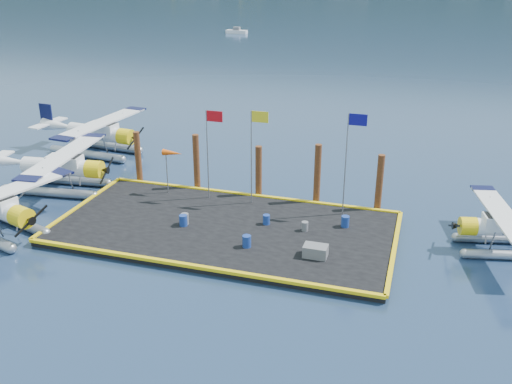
{
  "coord_description": "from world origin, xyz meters",
  "views": [
    {
      "loc": [
        10.87,
        -28.94,
        15.44
      ],
      "look_at": [
        1.36,
        2.0,
        1.99
      ],
      "focal_mm": 40.0,
      "sensor_mm": 36.0,
      "label": 1
    }
  ],
  "objects_px": {
    "piling_0": "(138,159)",
    "piling_3": "(317,176)",
    "piling_1": "(197,164)",
    "windsock": "(172,154)",
    "drum_1": "(247,241)",
    "flagpole_red": "(210,141)",
    "seaplane_d": "(507,230)",
    "drum_5": "(266,219)",
    "piling_2": "(259,173)",
    "drum_4": "(345,221)",
    "crate": "(315,251)",
    "flagpole_yellow": "(254,143)",
    "drum_2": "(305,226)",
    "flagpole_blue": "(350,150)",
    "drum_0": "(185,219)",
    "seaplane_b": "(60,170)",
    "piling_4": "(379,185)",
    "seaplane_c": "(99,135)",
    "drum_3": "(183,220)"
  },
  "relations": [
    {
      "from": "drum_2",
      "to": "crate",
      "type": "relative_size",
      "value": 0.43
    },
    {
      "from": "drum_4",
      "to": "flagpole_blue",
      "type": "xyz_separation_m",
      "value": [
        -0.24,
        1.76,
        3.94
      ]
    },
    {
      "from": "flagpole_red",
      "to": "seaplane_d",
      "type": "bearing_deg",
      "value": -4.5
    },
    {
      "from": "flagpole_blue",
      "to": "drum_0",
      "type": "bearing_deg",
      "value": -155.02
    },
    {
      "from": "drum_0",
      "to": "windsock",
      "type": "xyz_separation_m",
      "value": [
        -2.63,
        4.24,
        2.49
      ]
    },
    {
      "from": "seaplane_d",
      "to": "drum_5",
      "type": "bearing_deg",
      "value": 83.13
    },
    {
      "from": "drum_2",
      "to": "drum_5",
      "type": "relative_size",
      "value": 0.94
    },
    {
      "from": "flagpole_yellow",
      "to": "windsock",
      "type": "xyz_separation_m",
      "value": [
        -5.73,
        0.0,
        -1.28
      ]
    },
    {
      "from": "piling_1",
      "to": "piling_4",
      "type": "distance_m",
      "value": 12.5
    },
    {
      "from": "drum_1",
      "to": "flagpole_red",
      "type": "height_order",
      "value": "flagpole_red"
    },
    {
      "from": "piling_0",
      "to": "piling_3",
      "type": "xyz_separation_m",
      "value": [
        13.0,
        0.0,
        0.15
      ]
    },
    {
      "from": "flagpole_yellow",
      "to": "piling_4",
      "type": "xyz_separation_m",
      "value": [
        7.8,
        1.6,
        -2.51
      ]
    },
    {
      "from": "drum_5",
      "to": "flagpole_yellow",
      "type": "xyz_separation_m",
      "value": [
        -1.62,
        2.8,
        3.81
      ]
    },
    {
      "from": "drum_3",
      "to": "crate",
      "type": "distance_m",
      "value": 8.47
    },
    {
      "from": "crate",
      "to": "flagpole_blue",
      "type": "xyz_separation_m",
      "value": [
        0.73,
        5.88,
        3.96
      ]
    },
    {
      "from": "drum_0",
      "to": "drum_2",
      "type": "height_order",
      "value": "drum_0"
    },
    {
      "from": "seaplane_d",
      "to": "drum_2",
      "type": "bearing_deg",
      "value": 85.3
    },
    {
      "from": "crate",
      "to": "piling_2",
      "type": "distance_m",
      "value": 9.34
    },
    {
      "from": "drum_0",
      "to": "drum_4",
      "type": "height_order",
      "value": "drum_4"
    },
    {
      "from": "windsock",
      "to": "piling_1",
      "type": "height_order",
      "value": "piling_1"
    },
    {
      "from": "piling_1",
      "to": "windsock",
      "type": "bearing_deg",
      "value": -122.66
    },
    {
      "from": "seaplane_b",
      "to": "piling_1",
      "type": "xyz_separation_m",
      "value": [
        9.23,
        2.59,
        0.51
      ]
    },
    {
      "from": "piling_1",
      "to": "drum_2",
      "type": "bearing_deg",
      "value": -27.66
    },
    {
      "from": "drum_1",
      "to": "drum_2",
      "type": "xyz_separation_m",
      "value": [
        2.65,
        2.95,
        -0.06
      ]
    },
    {
      "from": "crate",
      "to": "piling_2",
      "type": "bearing_deg",
      "value": 126.18
    },
    {
      "from": "piling_0",
      "to": "piling_1",
      "type": "xyz_separation_m",
      "value": [
        4.5,
        0.0,
        0.1
      ]
    },
    {
      "from": "drum_0",
      "to": "piling_2",
      "type": "distance_m",
      "value": 6.62
    },
    {
      "from": "flagpole_red",
      "to": "flagpole_yellow",
      "type": "height_order",
      "value": "flagpole_yellow"
    },
    {
      "from": "drum_1",
      "to": "drum_3",
      "type": "relative_size",
      "value": 1.01
    },
    {
      "from": "drum_0",
      "to": "piling_1",
      "type": "distance_m",
      "value": 6.2
    },
    {
      "from": "drum_1",
      "to": "windsock",
      "type": "height_order",
      "value": "windsock"
    },
    {
      "from": "flagpole_yellow",
      "to": "piling_4",
      "type": "height_order",
      "value": "flagpole_yellow"
    },
    {
      "from": "flagpole_yellow",
      "to": "piling_0",
      "type": "relative_size",
      "value": 1.55
    },
    {
      "from": "drum_3",
      "to": "drum_4",
      "type": "bearing_deg",
      "value": 16.27
    },
    {
      "from": "drum_0",
      "to": "piling_3",
      "type": "xyz_separation_m",
      "value": [
        6.89,
        5.84,
        1.41
      ]
    },
    {
      "from": "flagpole_red",
      "to": "flagpole_blue",
      "type": "distance_m",
      "value": 8.99
    },
    {
      "from": "seaplane_c",
      "to": "piling_0",
      "type": "relative_size",
      "value": 2.68
    },
    {
      "from": "piling_3",
      "to": "drum_0",
      "type": "bearing_deg",
      "value": -139.75
    },
    {
      "from": "drum_1",
      "to": "flagpole_blue",
      "type": "xyz_separation_m",
      "value": [
        4.61,
        5.93,
        3.94
      ]
    },
    {
      "from": "flagpole_red",
      "to": "piling_2",
      "type": "xyz_separation_m",
      "value": [
        2.79,
        1.6,
        -2.5
      ]
    },
    {
      "from": "crate",
      "to": "windsock",
      "type": "bearing_deg",
      "value": 151.87
    },
    {
      "from": "seaplane_c",
      "to": "seaplane_d",
      "type": "distance_m",
      "value": 31.92
    },
    {
      "from": "drum_4",
      "to": "piling_3",
      "type": "distance_m",
      "value": 4.38
    },
    {
      "from": "seaplane_c",
      "to": "piling_2",
      "type": "relative_size",
      "value": 2.82
    },
    {
      "from": "drum_4",
      "to": "crate",
      "type": "height_order",
      "value": "drum_4"
    },
    {
      "from": "seaplane_b",
      "to": "piling_2",
      "type": "height_order",
      "value": "piling_2"
    },
    {
      "from": "flagpole_yellow",
      "to": "drum_5",
      "type": "bearing_deg",
      "value": -59.9
    },
    {
      "from": "piling_0",
      "to": "drum_2",
      "type": "bearing_deg",
      "value": -19.08
    },
    {
      "from": "drum_1",
      "to": "piling_4",
      "type": "relative_size",
      "value": 0.17
    },
    {
      "from": "seaplane_d",
      "to": "drum_4",
      "type": "xyz_separation_m",
      "value": [
        -8.93,
        -0.33,
        -0.58
      ]
    }
  ]
}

